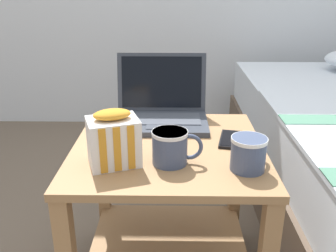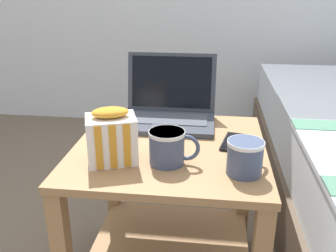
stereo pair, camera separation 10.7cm
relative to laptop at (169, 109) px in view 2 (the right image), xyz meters
name	(u,v)px [view 2 (the right image)]	position (x,y,z in m)	size (l,w,h in m)	color
bedside_table	(170,199)	(0.03, -0.21, -0.24)	(0.58, 0.57, 0.53)	#997047
laptop	(169,109)	(0.00, 0.00, 0.00)	(0.32, 0.26, 0.22)	#333842
mug_front_left	(168,146)	(0.04, -0.32, 0.01)	(0.14, 0.10, 0.09)	#3F4C6B
mug_front_right	(246,155)	(0.24, -0.36, 0.00)	(0.11, 0.12, 0.09)	#3F4C6B
snack_bag	(112,137)	(-0.12, -0.33, 0.03)	(0.16, 0.14, 0.16)	white
cell_phone	(235,142)	(0.23, -0.17, -0.04)	(0.10, 0.15, 0.01)	black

